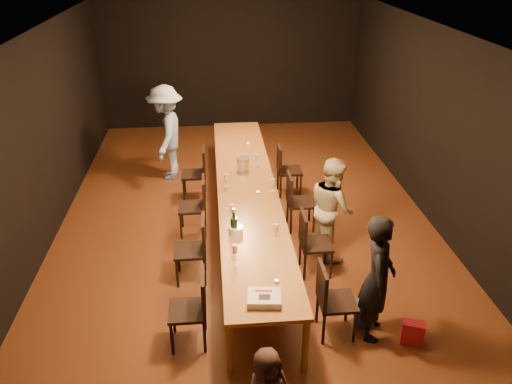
{
  "coord_description": "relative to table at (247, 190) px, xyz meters",
  "views": [
    {
      "loc": [
        -0.49,
        -6.79,
        4.17
      ],
      "look_at": [
        0.08,
        -0.65,
        1.0
      ],
      "focal_mm": 35.0,
      "sensor_mm": 36.0,
      "label": 1
    }
  ],
  "objects": [
    {
      "name": "ground",
      "position": [
        0.0,
        0.0,
        -0.7
      ],
      "size": [
        10.0,
        10.0,
        0.0
      ],
      "primitive_type": "plane",
      "color": "#472011",
      "rests_on": "ground"
    },
    {
      "name": "room_shell",
      "position": [
        0.0,
        0.0,
        1.38
      ],
      "size": [
        6.04,
        10.04,
        3.02
      ],
      "color": "black",
      "rests_on": "ground"
    },
    {
      "name": "table",
      "position": [
        0.0,
        0.0,
        0.0
      ],
      "size": [
        0.9,
        6.0,
        0.75
      ],
      "color": "brown",
      "rests_on": "ground"
    },
    {
      "name": "chair_right_0",
      "position": [
        0.85,
        -2.4,
        -0.24
      ],
      "size": [
        0.42,
        0.42,
        0.93
      ],
      "primitive_type": null,
      "rotation": [
        0.0,
        0.0,
        -1.57
      ],
      "color": "black",
      "rests_on": "ground"
    },
    {
      "name": "chair_right_1",
      "position": [
        0.85,
        -1.2,
        -0.24
      ],
      "size": [
        0.42,
        0.42,
        0.93
      ],
      "primitive_type": null,
      "rotation": [
        0.0,
        0.0,
        -1.57
      ],
      "color": "black",
      "rests_on": "ground"
    },
    {
      "name": "chair_right_2",
      "position": [
        0.85,
        0.0,
        -0.24
      ],
      "size": [
        0.42,
        0.42,
        0.93
      ],
      "primitive_type": null,
      "rotation": [
        0.0,
        0.0,
        -1.57
      ],
      "color": "black",
      "rests_on": "ground"
    },
    {
      "name": "chair_right_3",
      "position": [
        0.85,
        1.2,
        -0.24
      ],
      "size": [
        0.42,
        0.42,
        0.93
      ],
      "primitive_type": null,
      "rotation": [
        0.0,
        0.0,
        -1.57
      ],
      "color": "black",
      "rests_on": "ground"
    },
    {
      "name": "chair_left_0",
      "position": [
        -0.85,
        -2.4,
        -0.24
      ],
      "size": [
        0.42,
        0.42,
        0.93
      ],
      "primitive_type": null,
      "rotation": [
        0.0,
        0.0,
        1.57
      ],
      "color": "black",
      "rests_on": "ground"
    },
    {
      "name": "chair_left_1",
      "position": [
        -0.85,
        -1.2,
        -0.24
      ],
      "size": [
        0.42,
        0.42,
        0.93
      ],
      "primitive_type": null,
      "rotation": [
        0.0,
        0.0,
        1.57
      ],
      "color": "black",
      "rests_on": "ground"
    },
    {
      "name": "chair_left_2",
      "position": [
        -0.85,
        0.0,
        -0.24
      ],
      "size": [
        0.42,
        0.42,
        0.93
      ],
      "primitive_type": null,
      "rotation": [
        0.0,
        0.0,
        1.57
      ],
      "color": "black",
      "rests_on": "ground"
    },
    {
      "name": "chair_left_3",
      "position": [
        -0.85,
        1.2,
        -0.24
      ],
      "size": [
        0.42,
        0.42,
        0.93
      ],
      "primitive_type": null,
      "rotation": [
        0.0,
        0.0,
        1.57
      ],
      "color": "black",
      "rests_on": "ground"
    },
    {
      "name": "woman_birthday",
      "position": [
        1.28,
        -2.43,
        0.08
      ],
      "size": [
        0.52,
        0.65,
        1.56
      ],
      "primitive_type": "imported",
      "rotation": [
        0.0,
        0.0,
        1.28
      ],
      "color": "black",
      "rests_on": "ground"
    },
    {
      "name": "woman_tan",
      "position": [
        1.15,
        -0.73,
        0.05
      ],
      "size": [
        0.7,
        0.83,
        1.5
      ],
      "primitive_type": "imported",
      "rotation": [
        0.0,
        0.0,
        1.78
      ],
      "color": "beige",
      "rests_on": "ground"
    },
    {
      "name": "man_blue",
      "position": [
        -1.34,
        2.12,
        0.2
      ],
      "size": [
        0.77,
        1.22,
        1.79
      ],
      "primitive_type": "imported",
      "rotation": [
        0.0,
        0.0,
        -1.67
      ],
      "color": "#84A2CD",
      "rests_on": "ground"
    },
    {
      "name": "gift_bag_red",
      "position": [
        1.69,
        -2.65,
        -0.56
      ],
      "size": [
        0.28,
        0.22,
        0.29
      ],
      "primitive_type": "cube",
      "rotation": [
        0.0,
        0.0,
        -0.37
      ],
      "color": "red",
      "rests_on": "ground"
    },
    {
      "name": "gift_bag_blue",
      "position": [
        1.23,
        -2.31,
        -0.55
      ],
      "size": [
        0.27,
        0.21,
        0.3
      ],
      "primitive_type": "cube",
      "rotation": [
        0.0,
        0.0,
        -0.23
      ],
      "color": "#2941B1",
      "rests_on": "ground"
    },
    {
      "name": "birthday_cake",
      "position": [
        -0.02,
        -2.68,
        0.09
      ],
      "size": [
        0.38,
        0.32,
        0.08
      ],
      "rotation": [
        0.0,
        0.0,
        -0.1
      ],
      "color": "white",
      "rests_on": "table"
    },
    {
      "name": "plate_stack",
      "position": [
        -0.24,
        -1.31,
        0.1
      ],
      "size": [
        0.25,
        0.25,
        0.11
      ],
      "primitive_type": "cylinder",
      "rotation": [
        0.0,
        0.0,
        -0.39
      ],
      "color": "white",
      "rests_on": "table"
    },
    {
      "name": "champagne_bottle",
      "position": [
        -0.27,
        -1.32,
        0.24
      ],
      "size": [
        0.11,
        0.11,
        0.37
      ],
      "primitive_type": null,
      "rotation": [
        0.0,
        0.0,
        0.32
      ],
      "color": "black",
      "rests_on": "table"
    },
    {
      "name": "ice_bucket",
      "position": [
        -0.02,
        0.64,
        0.16
      ],
      "size": [
        0.21,
        0.21,
        0.22
      ],
      "primitive_type": "cylinder",
      "rotation": [
        0.0,
        0.0,
        0.05
      ],
      "color": "silver",
      "rests_on": "table"
    },
    {
      "name": "wineglass_0",
      "position": [
        -0.28,
        -1.89,
        0.15
      ],
      "size": [
        0.06,
        0.06,
        0.21
      ],
      "primitive_type": null,
      "color": "beige",
      "rests_on": "table"
    },
    {
      "name": "wineglass_1",
      "position": [
        0.26,
        -1.46,
        0.15
      ],
      "size": [
        0.06,
        0.06,
        0.21
      ],
      "primitive_type": null,
      "color": "beige",
      "rests_on": "table"
    },
    {
      "name": "wineglass_2",
      "position": [
        -0.27,
        -0.89,
        0.15
      ],
      "size": [
        0.06,
        0.06,
        0.21
      ],
      "primitive_type": null,
      "color": "silver",
      "rests_on": "table"
    },
    {
      "name": "wineglass_3",
      "position": [
        0.38,
        -0.16,
        0.15
      ],
      "size": [
        0.06,
        0.06,
        0.21
      ],
      "primitive_type": null,
      "color": "beige",
      "rests_on": "table"
    },
    {
      "name": "wineglass_4",
      "position": [
        -0.31,
        0.07,
        0.15
      ],
      "size": [
        0.06,
        0.06,
        0.21
      ],
      "primitive_type": null,
      "color": "silver",
      "rests_on": "table"
    },
    {
      "name": "wineglass_5",
      "position": [
        0.22,
        0.81,
        0.15
      ],
      "size": [
        0.06,
        0.06,
        0.21
      ],
      "primitive_type": null,
      "color": "silver",
      "rests_on": "table"
    },
    {
      "name": "tealight_near",
      "position": [
        0.15,
        -2.38,
        0.06
      ],
      "size": [
        0.05,
        0.05,
        0.03
      ],
      "primitive_type": "cylinder",
      "color": "#B2B7B2",
      "rests_on": "table"
    },
    {
      "name": "tealight_mid",
      "position": [
        0.15,
        -0.22,
        0.06
      ],
      "size": [
        0.05,
        0.05,
        0.03
      ],
      "primitive_type": "cylinder",
      "color": "#B2B7B2",
      "rests_on": "table"
    },
    {
      "name": "tealight_far",
      "position": [
        0.15,
        1.75,
        0.06
      ],
      "size": [
        0.05,
        0.05,
        0.03
      ],
      "primitive_type": "cylinder",
      "color": "#B2B7B2",
      "rests_on": "table"
    }
  ]
}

